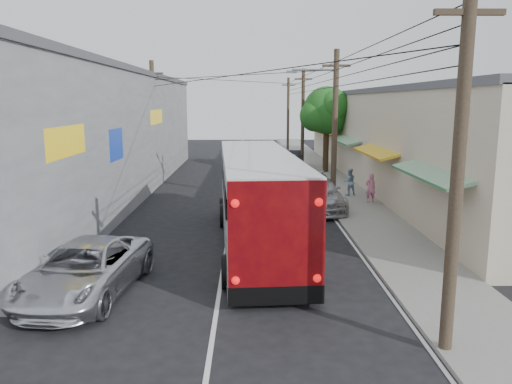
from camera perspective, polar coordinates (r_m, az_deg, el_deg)
ground at (r=13.37m, az=-4.62°, el=-13.90°), size 120.00×120.00×0.00m
sidewalk at (r=33.10m, az=8.96°, el=0.79°), size 3.00×80.00×0.12m
building_right at (r=35.71m, az=15.72°, el=6.22°), size 7.09×40.00×6.25m
building_left at (r=31.64m, az=-18.18°, el=6.51°), size 7.20×36.00×7.25m
utility_poles at (r=32.60m, az=3.16°, el=7.95°), size 11.80×45.28×8.00m
street_tree at (r=38.66m, az=8.19°, el=9.04°), size 4.40×4.00×6.60m
coach_bus at (r=18.95m, az=0.16°, el=-0.72°), size 3.46×12.50×3.56m
jeepney at (r=15.19m, az=-18.90°, el=-8.37°), size 3.16×5.72×1.52m
parked_suv at (r=25.81m, az=6.72°, el=-0.05°), size 2.81×6.06×1.71m
parked_car_mid at (r=38.59m, az=3.80°, el=3.28°), size 1.95×4.47×1.50m
parked_car_far at (r=41.26m, az=4.27°, el=3.72°), size 2.18×4.69×1.49m
pedestrian_near at (r=27.47m, az=12.95°, el=0.47°), size 0.60×0.42×1.55m
pedestrian_far at (r=29.30m, az=10.61°, el=1.16°), size 0.84×0.70×1.55m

